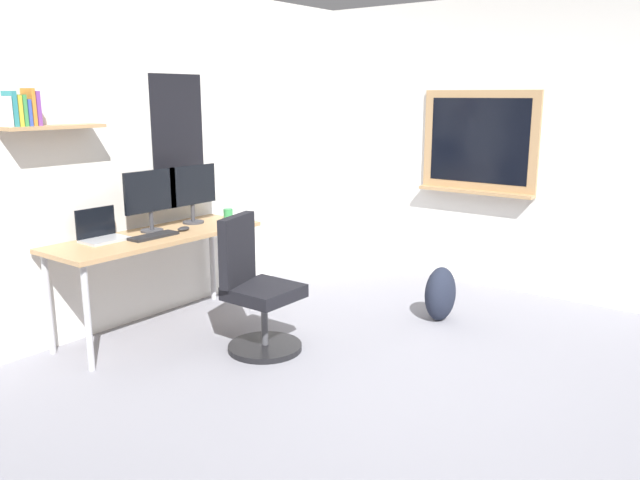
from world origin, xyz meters
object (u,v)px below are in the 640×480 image
laptop (101,233)px  coffee_mug (228,214)px  office_chair (256,294)px  monitor_secondary (193,190)px  desk (157,244)px  monitor_primary (151,196)px  keyboard (154,236)px  backpack (440,294)px  computer_mouse (184,229)px

laptop → coffee_mug: bearing=-8.7°
laptop → coffee_mug: (1.09, -0.17, -0.01)m
office_chair → monitor_secondary: (0.28, 0.93, 0.61)m
desk → monitor_secondary: monitor_secondary is taller
monitor_primary → coffee_mug: bearing=-9.8°
office_chair → monitor_primary: bearing=97.9°
office_chair → keyboard: size_ratio=2.57×
desk → office_chair: office_chair is taller
office_chair → backpack: office_chair is taller
monitor_secondary → laptop: bearing=176.6°
desk → monitor_primary: 0.36m
keyboard → computer_mouse: (0.28, 0.00, 0.01)m
desk → laptop: laptop is taller
monitor_primary → coffee_mug: monitor_primary is taller
office_chair → laptop: size_ratio=3.06×
monitor_primary → monitor_secondary: same height
office_chair → monitor_primary: size_ratio=2.05×
desk → monitor_secondary: bearing=11.8°
office_chair → backpack: size_ratio=2.18×
desk → keyboard: bearing=-138.2°
monitor_primary → keyboard: 0.33m
computer_mouse → desk: bearing=159.7°
laptop → monitor_secondary: monitor_secondary is taller
monitor_primary → keyboard: size_ratio=1.25×
office_chair → monitor_primary: (-0.13, 0.93, 0.61)m
office_chair → coffee_mug: bearing=56.1°
backpack → keyboard: bearing=136.0°
monitor_secondary → keyboard: bearing=-162.5°
desk → laptop: bearing=158.9°
desk → monitor_primary: size_ratio=3.53×
laptop → backpack: (1.86, -1.73, -0.59)m
laptop → computer_mouse: size_ratio=2.98×
keyboard → desk: bearing=41.8°
monitor_secondary → coffee_mug: monitor_secondary is taller
backpack → computer_mouse: bearing=130.4°
backpack → monitor_secondary: bearing=121.7°
laptop → backpack: 2.61m
computer_mouse → coffee_mug: coffee_mug is taller
monitor_primary → keyboard: (-0.12, -0.17, -0.26)m
keyboard → office_chair: bearing=-71.8°
keyboard → coffee_mug: coffee_mug is taller
computer_mouse → backpack: size_ratio=0.24×
desk → laptop: 0.41m
monitor_primary → backpack: bearing=-49.3°
office_chair → coffee_mug: 1.05m
desk → backpack: desk is taller
office_chair → backpack: bearing=-29.7°
desk → computer_mouse: 0.23m
monitor_primary → computer_mouse: monitor_primary is taller
office_chair → computer_mouse: 0.84m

